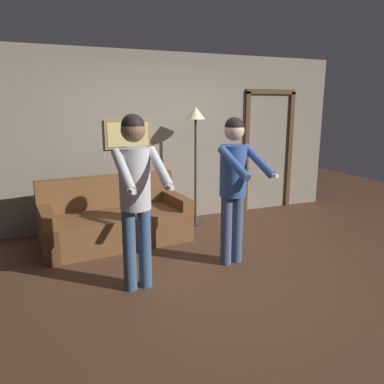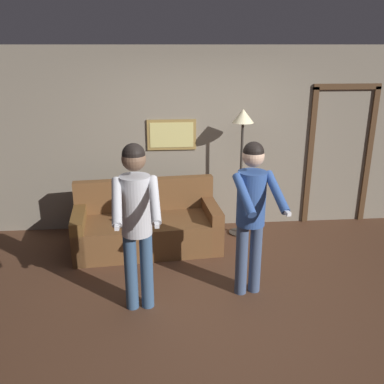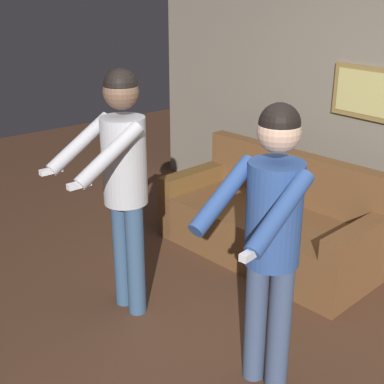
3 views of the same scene
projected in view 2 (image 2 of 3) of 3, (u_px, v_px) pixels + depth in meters
name	position (u px, v px, depth m)	size (l,w,h in m)	color
ground_plane	(221.00, 297.00, 4.64)	(12.00, 12.00, 0.00)	#4F3120
back_wall_assembly	(203.00, 140.00, 6.14)	(6.40, 0.10, 2.60)	gray
couch	(147.00, 228.00, 5.72)	(1.96, 1.01, 0.87)	brown
torchiere_lamp	(242.00, 135.00, 5.75)	(0.29, 0.29, 1.80)	#332D28
person_standing_left	(136.00, 213.00, 4.12)	(0.46, 0.68, 1.74)	#334F6F
person_standing_right	(252.00, 206.00, 4.41)	(0.51, 0.64, 1.69)	#3D4D6D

